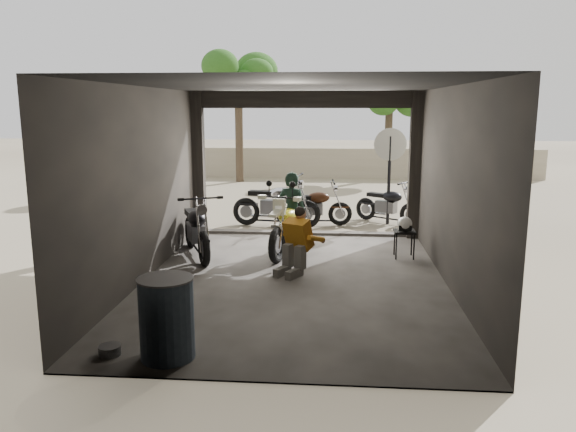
% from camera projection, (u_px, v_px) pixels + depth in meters
% --- Properties ---
extents(ground, '(80.00, 80.00, 0.00)m').
position_uv_depth(ground, '(294.00, 282.00, 9.35)').
color(ground, '#7A6D56').
rests_on(ground, ground).
extents(garage, '(7.00, 7.13, 3.20)m').
position_uv_depth(garage, '(296.00, 201.00, 9.64)').
color(garage, '#2D2B28').
rests_on(garage, ground).
extents(boundary_wall, '(18.00, 0.30, 1.20)m').
position_uv_depth(boundary_wall, '(318.00, 163.00, 22.92)').
color(boundary_wall, gray).
rests_on(boundary_wall, ground).
extents(tree_left, '(2.20, 2.20, 5.60)m').
position_uv_depth(tree_left, '(238.00, 76.00, 21.04)').
color(tree_left, '#382B1E').
rests_on(tree_left, ground).
extents(tree_right, '(2.20, 2.20, 5.00)m').
position_uv_depth(tree_right, '(390.00, 89.00, 22.13)').
color(tree_right, '#382B1E').
rests_on(tree_right, ground).
extents(main_bike, '(1.25, 2.03, 1.26)m').
position_uv_depth(main_bike, '(290.00, 223.00, 11.00)').
color(main_bike, beige).
rests_on(main_bike, ground).
extents(left_bike, '(1.45, 2.01, 1.26)m').
position_uv_depth(left_bike, '(196.00, 225.00, 10.82)').
color(left_bike, black).
rests_on(left_bike, ground).
extents(outside_bike_a, '(2.00, 1.06, 1.29)m').
position_uv_depth(outside_bike_a, '(276.00, 201.00, 13.52)').
color(outside_bike_a, black).
rests_on(outside_bike_a, ground).
extents(outside_bike_b, '(1.66, 0.77, 1.10)m').
position_uv_depth(outside_bike_b, '(314.00, 203.00, 13.68)').
color(outside_bike_b, '#3D1E0E').
rests_on(outside_bike_b, ground).
extents(outside_bike_c, '(1.68, 1.47, 1.08)m').
position_uv_depth(outside_bike_c, '(388.00, 202.00, 13.95)').
color(outside_bike_c, black).
rests_on(outside_bike_c, ground).
extents(rider, '(0.68, 0.54, 1.62)m').
position_uv_depth(rider, '(292.00, 212.00, 11.13)').
color(rider, black).
rests_on(rider, ground).
extents(mechanic, '(0.89, 0.97, 1.14)m').
position_uv_depth(mechanic, '(294.00, 243.00, 9.64)').
color(mechanic, '#AD6E17').
rests_on(mechanic, ground).
extents(stool, '(0.40, 0.40, 0.55)m').
position_uv_depth(stool, '(404.00, 234.00, 10.72)').
color(stool, black).
rests_on(stool, ground).
extents(helmet, '(0.32, 0.33, 0.27)m').
position_uv_depth(helmet, '(405.00, 224.00, 10.67)').
color(helmet, silver).
rests_on(helmet, stool).
extents(oil_drum, '(0.65, 0.65, 0.97)m').
position_uv_depth(oil_drum, '(167.00, 319.00, 6.42)').
color(oil_drum, '#36475A').
rests_on(oil_drum, ground).
extents(sign_post, '(0.79, 0.08, 2.37)m').
position_uv_depth(sign_post, '(390.00, 160.00, 13.65)').
color(sign_post, black).
rests_on(sign_post, ground).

